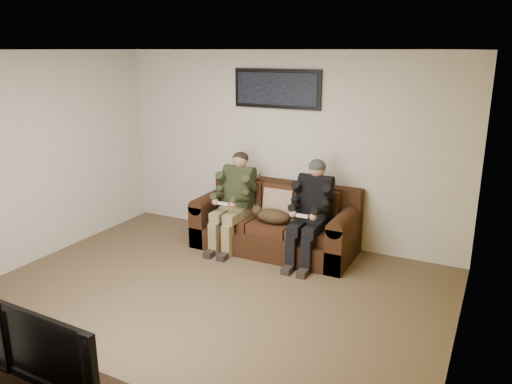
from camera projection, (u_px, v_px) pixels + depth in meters
The scene contains 14 objects.
floor at pixel (198, 305), 5.28m from camera, with size 5.00×5.00×0.00m, color brown.
ceiling at pixel (189, 50), 4.56m from camera, with size 5.00×5.00×0.00m, color silver.
wall_back at pixel (285, 148), 6.85m from camera, with size 5.00×5.00×0.00m, color beige.
wall_left at pixel (20, 162), 6.00m from camera, with size 4.50×4.50×0.00m, color beige.
wall_right at pixel (465, 225), 3.84m from camera, with size 4.50×4.50×0.00m, color beige.
accent_wall_right at pixel (464, 225), 3.84m from camera, with size 4.50×4.50×0.00m, color #AB8C11.
sofa at pixel (277, 225), 6.72m from camera, with size 2.14×0.92×0.87m.
throw_pillow at pixel (278, 203), 6.67m from camera, with size 0.41×0.12×0.39m, color tan.
throw_blanket at pixel (244, 176), 7.08m from camera, with size 0.44×0.21×0.08m, color tan.
person_left at pixel (235, 195), 6.70m from camera, with size 0.51×0.87×1.28m.
person_right at pixel (311, 206), 6.22m from camera, with size 0.51×0.86×1.29m.
cat at pixel (272, 216), 6.47m from camera, with size 0.66×0.26×0.24m.
framed_poster at pixel (277, 89), 6.65m from camera, with size 1.25×0.05×0.52m.
television at pixel (55, 346), 3.34m from camera, with size 0.96×0.13×0.55m, color black.
Camera 1 is at (2.69, -3.96, 2.60)m, focal length 35.00 mm.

